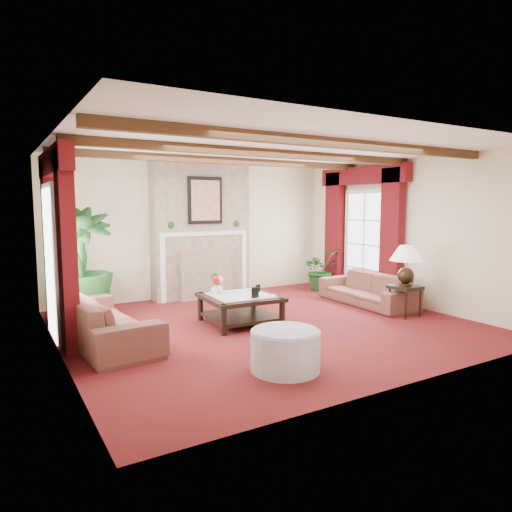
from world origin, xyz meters
TOP-DOWN VIEW (x-y plane):
  - floor at (0.00, 0.00)m, footprint 6.00×6.00m
  - ceiling at (0.00, 0.00)m, footprint 6.00×6.00m
  - back_wall at (0.00, 2.75)m, footprint 6.00×0.02m
  - left_wall at (-3.00, 0.00)m, footprint 0.02×5.50m
  - right_wall at (3.00, 0.00)m, footprint 0.02×5.50m
  - ceiling_beams at (0.00, 0.00)m, footprint 6.00×3.00m
  - fireplace at (0.00, 2.55)m, footprint 2.00×0.52m
  - french_door_left at (-2.97, 1.00)m, footprint 0.10×1.10m
  - french_door_right at (2.97, 1.00)m, footprint 0.10×1.10m
  - curtains_left at (-2.86, 1.00)m, footprint 0.20×2.40m
  - curtains_right at (2.86, 1.00)m, footprint 0.20×2.40m
  - sofa_left at (-2.41, 0.35)m, footprint 2.39×1.09m
  - sofa_right at (2.38, 0.30)m, footprint 2.04×0.75m
  - potted_palm at (-2.43, 1.91)m, footprint 1.29×1.98m
  - small_plant at (2.55, 1.88)m, footprint 1.12×1.18m
  - coffee_table at (-0.34, 0.29)m, footprint 1.18×1.18m
  - side_table at (2.30, -0.68)m, footprint 0.56×0.56m
  - ottoman at (-0.87, -1.76)m, footprint 0.79×0.79m
  - table_lamp at (2.30, -0.68)m, footprint 0.55×0.55m
  - flower_vase at (-0.60, 0.58)m, footprint 0.26×0.27m
  - book at (-0.14, -0.01)m, footprint 0.23×0.17m
  - photo_frame_a at (-0.26, -0.05)m, footprint 0.12×0.02m
  - photo_frame_b at (0.02, 0.34)m, footprint 0.10×0.05m

SIDE VIEW (x-z plane):
  - floor at x=0.00m, z-range 0.00..0.00m
  - coffee_table at x=-0.34m, z-range 0.00..0.45m
  - ottoman at x=-0.87m, z-range 0.00..0.46m
  - side_table at x=2.30m, z-range 0.00..0.52m
  - small_plant at x=2.55m, z-range 0.00..0.71m
  - sofa_right at x=2.38m, z-range 0.00..0.78m
  - sofa_left at x=-2.41m, z-range 0.00..0.88m
  - potted_palm at x=-2.43m, z-range 0.00..1.03m
  - photo_frame_b at x=0.02m, z-range 0.45..0.58m
  - photo_frame_a at x=-0.26m, z-range 0.45..0.62m
  - flower_vase at x=-0.60m, z-range 0.45..0.64m
  - book at x=-0.14m, z-range 0.45..0.74m
  - table_lamp at x=2.30m, z-range 0.52..1.21m
  - back_wall at x=0.00m, z-range 0.00..2.70m
  - left_wall at x=-3.00m, z-range 0.00..2.70m
  - right_wall at x=3.00m, z-range 0.00..2.70m
  - french_door_left at x=-2.97m, z-range 1.05..3.21m
  - french_door_right at x=2.97m, z-range 1.05..3.21m
  - curtains_left at x=-2.86m, z-range 1.28..3.83m
  - curtains_right at x=2.86m, z-range 1.28..3.83m
  - ceiling_beams at x=0.00m, z-range 2.58..2.70m
  - ceiling at x=0.00m, z-range 2.70..2.70m
  - fireplace at x=0.00m, z-range 1.35..4.05m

